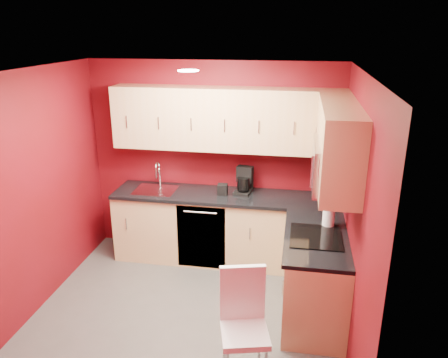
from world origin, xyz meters
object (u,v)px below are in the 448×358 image
(coffee_maker, at_px, (243,181))
(dining_chair, at_px, (245,328))
(paper_towel, at_px, (329,213))
(microwave, at_px, (334,165))
(napkin_holder, at_px, (222,189))
(sink, at_px, (156,187))

(coffee_maker, xyz_separation_m, dining_chair, (0.29, -2.02, -0.59))
(coffee_maker, xyz_separation_m, paper_towel, (1.00, -0.80, -0.02))
(microwave, relative_size, dining_chair, 0.78)
(napkin_holder, relative_size, dining_chair, 0.13)
(microwave, xyz_separation_m, paper_towel, (0.02, 0.28, -0.61))
(sink, distance_m, coffee_maker, 1.12)
(coffee_maker, height_order, paper_towel, coffee_maker)
(coffee_maker, distance_m, dining_chair, 2.13)
(sink, height_order, paper_towel, sink)
(napkin_holder, distance_m, paper_towel, 1.43)
(napkin_holder, bearing_deg, paper_towel, -29.67)
(microwave, bearing_deg, paper_towel, 86.85)
(sink, distance_m, paper_towel, 2.23)
(sink, relative_size, paper_towel, 1.80)
(napkin_holder, relative_size, paper_towel, 0.45)
(microwave, height_order, dining_chair, microwave)
(paper_towel, xyz_separation_m, dining_chair, (-0.71, -1.23, -0.57))
(coffee_maker, bearing_deg, dining_chair, -71.90)
(microwave, xyz_separation_m, sink, (-2.09, 1.00, -0.72))
(paper_towel, height_order, dining_chair, paper_towel)
(napkin_holder, xyz_separation_m, paper_towel, (1.24, -0.71, 0.08))
(microwave, relative_size, paper_towel, 2.63)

